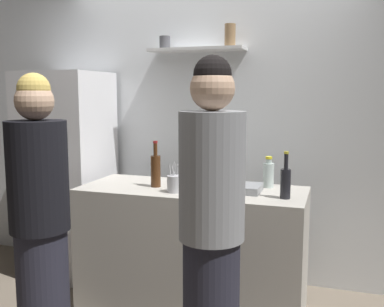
# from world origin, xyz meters

# --- Properties ---
(back_wall_assembly) EXTENTS (4.80, 0.32, 2.60)m
(back_wall_assembly) POSITION_xyz_m (-0.00, 1.25, 1.30)
(back_wall_assembly) COLOR white
(back_wall_assembly) RESTS_ON ground
(refrigerator) EXTENTS (0.67, 0.65, 1.76)m
(refrigerator) POSITION_xyz_m (-1.19, 0.85, 0.88)
(refrigerator) COLOR white
(refrigerator) RESTS_ON ground
(counter) EXTENTS (1.61, 0.65, 0.91)m
(counter) POSITION_xyz_m (0.06, 0.53, 0.45)
(counter) COLOR #B7B2A8
(counter) RESTS_ON ground
(baking_pan) EXTENTS (0.34, 0.24, 0.05)m
(baking_pan) POSITION_xyz_m (0.38, 0.53, 0.93)
(baking_pan) COLOR gray
(baking_pan) RESTS_ON counter
(utensil_holder) EXTENTS (0.11, 0.11, 0.21)m
(utensil_holder) POSITION_xyz_m (-0.01, 0.37, 0.97)
(utensil_holder) COLOR #B2B2B7
(utensil_holder) RESTS_ON counter
(wine_bottle_amber_glass) EXTENTS (0.07, 0.07, 0.33)m
(wine_bottle_amber_glass) POSITION_xyz_m (-0.20, 0.49, 1.03)
(wine_bottle_amber_glass) COLOR #472814
(wine_bottle_amber_glass) RESTS_ON counter
(wine_bottle_dark_glass) EXTENTS (0.07, 0.07, 0.31)m
(wine_bottle_dark_glass) POSITION_xyz_m (0.73, 0.42, 1.02)
(wine_bottle_dark_glass) COLOR black
(wine_bottle_dark_glass) RESTS_ON counter
(wine_bottle_pale_glass) EXTENTS (0.08, 0.08, 0.30)m
(wine_bottle_pale_glass) POSITION_xyz_m (0.17, 0.37, 1.02)
(wine_bottle_pale_glass) COLOR #B2BFB2
(wine_bottle_pale_glass) RESTS_ON counter
(water_bottle_plastic) EXTENTS (0.08, 0.08, 0.22)m
(water_bottle_plastic) POSITION_xyz_m (0.57, 0.73, 1.01)
(water_bottle_plastic) COLOR silver
(water_bottle_plastic) RESTS_ON counter
(person_blonde) EXTENTS (0.34, 0.34, 1.69)m
(person_blonde) POSITION_xyz_m (-0.58, -0.33, 0.84)
(person_blonde) COLOR #262633
(person_blonde) RESTS_ON ground
(person_grey_hoodie) EXTENTS (0.34, 0.34, 1.77)m
(person_grey_hoodie) POSITION_xyz_m (0.43, -0.27, 0.88)
(person_grey_hoodie) COLOR #262633
(person_grey_hoodie) RESTS_ON ground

